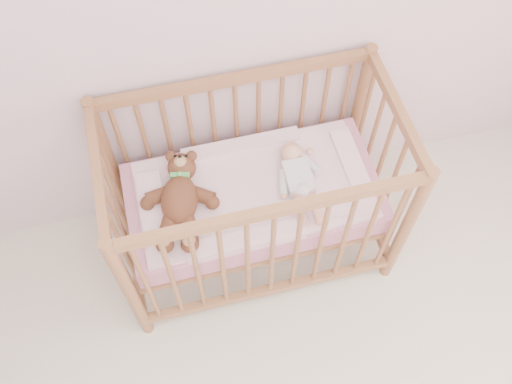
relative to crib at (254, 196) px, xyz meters
name	(u,v)px	position (x,y,z in m)	size (l,w,h in m)	color
wall_back	(225,3)	(-0.01, 0.40, 0.85)	(4.00, 0.02, 2.70)	silver
crib	(254,196)	(0.00, 0.00, 0.00)	(1.36, 0.76, 1.00)	#976740
mattress	(254,198)	(0.00, 0.00, -0.01)	(1.22, 0.62, 0.13)	pink
blanket	(253,190)	(0.00, 0.00, 0.06)	(1.10, 0.58, 0.06)	#FCADBB
baby	(299,176)	(0.21, -0.02, 0.14)	(0.23, 0.48, 0.12)	white
teddy_bear	(179,200)	(-0.35, -0.02, 0.15)	(0.38, 0.54, 0.15)	brown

